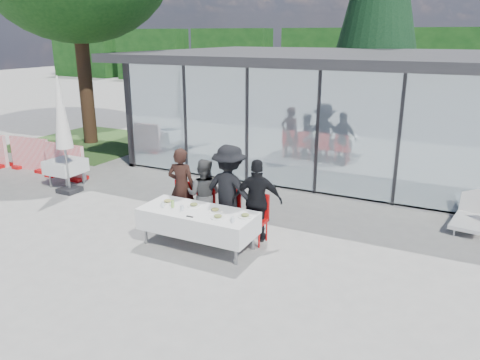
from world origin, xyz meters
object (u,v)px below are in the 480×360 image
diner_d (257,201)px  juice_bottle (173,204)px  diner_chair_b (203,206)px  plate_b (194,205)px  diner_chair_a (181,202)px  diner_a (182,187)px  folded_eyeglasses (190,217)px  diner_chair_c (229,211)px  diner_c (229,191)px  spare_table_left (66,166)px  diner_b (204,195)px  diner_chair_d (257,216)px  plate_c (215,210)px  plate_a (168,201)px  plate_d (245,216)px  dining_table (198,221)px  lounger (471,215)px  market_umbrella (62,119)px  plate_extra (218,217)px

diner_d → juice_bottle: size_ratio=11.75×
diner_d → diner_chair_b: bearing=-17.2°
plate_b → diner_chair_a: bearing=139.7°
diner_a → folded_eyeglasses: size_ratio=12.23×
folded_eyeglasses → juice_bottle: bearing=154.1°
diner_chair_c → diner_a: bearing=178.5°
diner_c → spare_table_left: size_ratio=2.20×
plate_b → folded_eyeglasses: 0.56m
diner_b → diner_chair_d: (1.22, -0.03, -0.23)m
plate_c → spare_table_left: plate_c is taller
diner_chair_a → folded_eyeglasses: bearing=-50.0°
diner_b → diner_chair_b: 0.23m
diner_chair_d → diner_chair_c: bearing=180.0°
plate_a → plate_d: bearing=0.4°
dining_table → diner_c: 0.92m
diner_b → juice_bottle: size_ratio=10.81×
plate_d → lounger: size_ratio=0.19×
market_umbrella → diner_chair_c: bearing=-6.1°
diner_chair_c → plate_b: diner_chair_c is taller
diner_chair_d → juice_bottle: 1.66m
plate_c → spare_table_left: 5.72m
plate_b → plate_extra: 0.79m
diner_a → lounger: 6.24m
diner_a → diner_chair_b: 0.63m
diner_chair_a → diner_d: size_ratio=0.58×
plate_a → spare_table_left: size_ratio=0.31×
plate_d → folded_eyeglasses: 1.02m
dining_table → plate_b: 0.35m
diner_chair_a → juice_bottle: (0.35, -0.82, 0.28)m
diner_a → diner_chair_a: diner_a is taller
diner_a → diner_chair_c: size_ratio=1.76×
diner_b → folded_eyeglasses: diner_b is taller
diner_c → juice_bottle: size_ratio=13.29×
folded_eyeglasses → dining_table: bearing=97.3°
diner_a → plate_extra: diner_a is taller
plate_b → plate_d: 1.14m
plate_b → plate_d: same height
diner_d → plate_d: (0.06, -0.66, -0.06)m
plate_b → market_umbrella: size_ratio=0.09×
diner_a → plate_a: diner_a is taller
diner_chair_d → plate_d: 0.68m
plate_c → market_umbrella: size_ratio=0.09×
dining_table → spare_table_left: size_ratio=2.63×
spare_table_left → market_umbrella: market_umbrella is taller
plate_extra → market_umbrella: bearing=164.7°
diner_chair_a → lounger: (5.57, 2.77, -0.28)m
diner_chair_a → juice_bottle: diner_chair_a is taller
diner_c → plate_d: size_ratio=7.03×
diner_d → market_umbrella: size_ratio=0.56×
diner_chair_d → diner_c: bearing=177.3°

